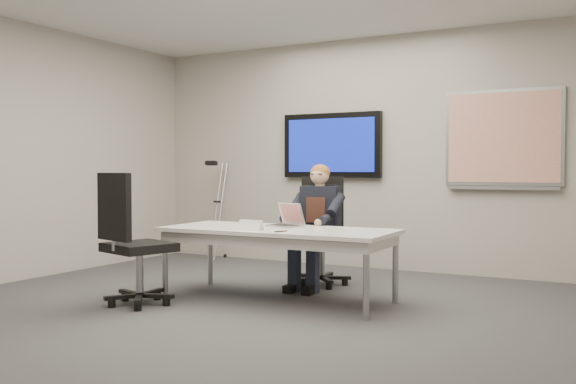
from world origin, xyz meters
The scene contains 12 objects.
floor centered at (0.00, 0.00, 0.00)m, with size 6.00×6.00×0.02m, color #363739.
wall_back centered at (0.00, 3.00, 1.40)m, with size 6.00×0.02×2.80m, color #AAA499.
conference_table centered at (-0.04, 0.78, 0.59)m, with size 2.16×0.94×0.66m.
tv_display centered at (-0.50, 2.95, 1.50)m, with size 1.30×0.09×0.80m.
whiteboard centered at (1.55, 2.97, 1.53)m, with size 1.25×0.08×1.10m.
office_chair_far centered at (-0.03, 1.69, 0.35)m, with size 0.71×0.71×1.12m.
office_chair_near centered at (-1.03, -0.05, 0.37)m, with size 0.69×0.69×1.17m.
seated_person centered at (-0.01, 1.45, 0.51)m, with size 0.41×0.71×1.25m.
crutch centered at (-2.08, 2.76, 0.67)m, with size 0.18×0.40×1.35m, color #ADB1B5, non-canonical shape.
laptop centered at (-0.07, 1.00, 0.72)m, with size 0.36×0.38×0.22m.
name_tent centered at (-0.16, 0.51, 0.71)m, with size 0.23×0.06×0.09m, color white, non-canonical shape.
pen centered at (0.15, 0.49, 0.67)m, with size 0.01×0.01×0.13m, color black.
Camera 1 is at (2.84, -4.32, 1.20)m, focal length 40.00 mm.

